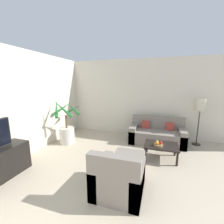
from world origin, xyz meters
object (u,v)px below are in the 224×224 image
fruit_bowl (158,145)px  floor_lamp (200,107)px  apple_green (157,142)px  orange_fruit (157,143)px  coffee_table (161,147)px  armchair (119,178)px  apple_red (161,143)px  ottoman (129,160)px  potted_palm (67,129)px  sofa_loveseat (157,134)px

fruit_bowl → floor_lamp: bearing=49.5°
apple_green → orange_fruit: size_ratio=0.93×
coffee_table → armchair: armchair is taller
apple_red → coffee_table: bearing=77.5°
coffee_table → armchair: 1.64m
ottoman → apple_green: bearing=46.6°
apple_green → ottoman: 0.88m
floor_lamp → orange_fruit: (-1.16, -1.37, -0.73)m
potted_palm → armchair: bearing=-37.4°
sofa_loveseat → orange_fruit: (0.02, -1.17, 0.18)m
fruit_bowl → ottoman: fruit_bowl is taller
apple_red → floor_lamp: bearing=50.7°
sofa_loveseat → ottoman: sofa_loveseat is taller
floor_lamp → coffee_table: floor_lamp is taller
orange_fruit → floor_lamp: bearing=49.6°
fruit_bowl → apple_green: apple_green is taller
potted_palm → orange_fruit: (2.73, -0.29, -0.01)m
potted_palm → apple_green: size_ratio=18.70×
floor_lamp → coffee_table: (-1.06, -1.23, -0.87)m
floor_lamp → armchair: floor_lamp is taller
fruit_bowl → coffee_table: bearing=53.1°
apple_green → orange_fruit: orange_fruit is taller
coffee_table → orange_fruit: size_ratio=9.91×
coffee_table → apple_red: size_ratio=10.71×
floor_lamp → ottoman: 2.75m
potted_palm → sofa_loveseat: (2.71, 0.88, -0.20)m
potted_palm → coffee_table: (2.84, -0.15, -0.15)m
apple_red → apple_green: 0.10m
ottoman → armchair: bearing=-91.8°
coffee_table → apple_red: bearing=-102.5°
potted_palm → ottoman: (2.16, -0.81, -0.29)m
orange_fruit → sofa_loveseat: bearing=91.0°
sofa_loveseat → coffee_table: size_ratio=2.06×
fruit_bowl → orange_fruit: (-0.03, -0.05, 0.07)m
coffee_table → armchair: (-0.70, -1.48, -0.05)m
ottoman → potted_palm: bearing=159.5°
floor_lamp → coffee_table: 1.84m
potted_palm → ottoman: bearing=-20.5°
orange_fruit → ottoman: size_ratio=0.12×
floor_lamp → orange_fruit: 1.94m
sofa_loveseat → fruit_bowl: (0.05, -1.12, 0.12)m
potted_palm → apple_green: 2.74m
apple_red → orange_fruit: size_ratio=0.93×
potted_palm → apple_red: 2.83m
sofa_loveseat → apple_red: 1.14m
sofa_loveseat → floor_lamp: 1.51m
sofa_loveseat → floor_lamp: size_ratio=1.16×
floor_lamp → ottoman: bearing=-132.7°
potted_palm → fruit_bowl: (2.77, -0.24, -0.08)m
fruit_bowl → apple_red: apple_red is taller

